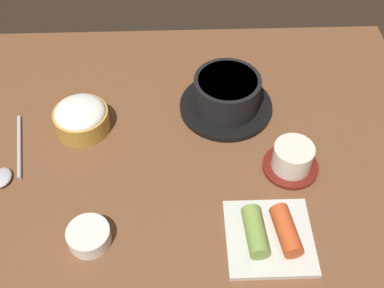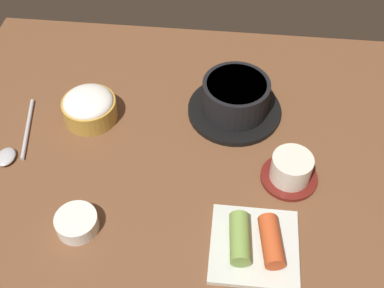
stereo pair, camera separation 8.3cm
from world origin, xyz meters
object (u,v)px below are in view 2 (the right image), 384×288
(stone_pot, at_px, (235,99))
(kimchi_plate, at_px, (255,243))
(side_bowl_near, at_px, (77,222))
(tea_cup_with_saucer, at_px, (291,170))
(spoon, at_px, (13,147))
(rice_bowl, at_px, (89,106))

(stone_pot, relative_size, kimchi_plate, 1.32)
(side_bowl_near, bearing_deg, kimchi_plate, -1.40)
(tea_cup_with_saucer, relative_size, kimchi_plate, 0.72)
(spoon, bearing_deg, kimchi_plate, -19.45)
(stone_pot, height_order, rice_bowl, stone_pot)
(rice_bowl, xyz_separation_m, side_bowl_near, (0.04, -0.26, -0.02))
(spoon, bearing_deg, rice_bowl, 37.62)
(kimchi_plate, relative_size, spoon, 0.80)
(tea_cup_with_saucer, distance_m, side_bowl_near, 0.39)
(tea_cup_with_saucer, relative_size, side_bowl_near, 1.45)
(rice_bowl, xyz_separation_m, tea_cup_with_saucer, (0.40, -0.12, -0.00))
(rice_bowl, relative_size, tea_cup_with_saucer, 1.04)
(stone_pot, xyz_separation_m, tea_cup_with_saucer, (0.11, -0.16, -0.01))
(stone_pot, height_order, tea_cup_with_saucer, stone_pot)
(tea_cup_with_saucer, xyz_separation_m, spoon, (-0.54, 0.02, -0.02))
(kimchi_plate, bearing_deg, stone_pot, 98.75)
(tea_cup_with_saucer, distance_m, kimchi_plate, 0.16)
(stone_pot, relative_size, rice_bowl, 1.76)
(kimchi_plate, xyz_separation_m, spoon, (-0.47, 0.17, -0.01))
(stone_pot, distance_m, rice_bowl, 0.30)
(stone_pot, bearing_deg, tea_cup_with_saucer, -56.11)
(tea_cup_with_saucer, xyz_separation_m, kimchi_plate, (-0.06, -0.15, -0.01))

